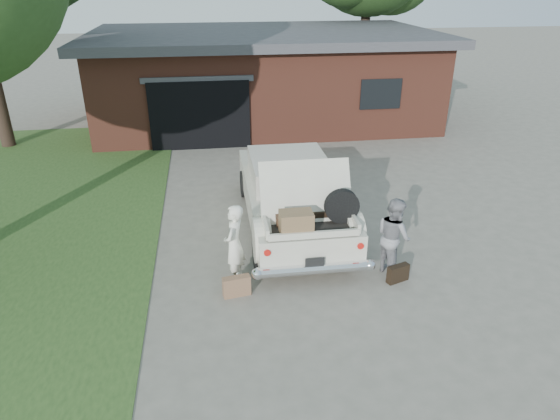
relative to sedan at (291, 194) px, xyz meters
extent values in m
plane|color=gray|center=(-0.48, -2.06, -0.78)|extent=(90.00, 90.00, 0.00)
cube|color=#2D4C1E|center=(-5.98, 0.94, -0.77)|extent=(6.00, 16.00, 0.02)
cube|color=brown|center=(0.52, 9.44, 0.72)|extent=(12.00, 7.00, 3.00)
cube|color=#4C4C51|center=(0.52, 9.44, 2.37)|extent=(12.80, 7.80, 0.30)
cube|color=black|center=(-1.98, 5.99, 0.32)|extent=(3.20, 0.30, 2.20)
cube|color=#4C4C51|center=(-1.98, 5.92, 1.47)|extent=(3.50, 0.12, 0.18)
cube|color=black|center=(4.02, 5.92, 0.82)|extent=(1.40, 0.08, 1.00)
cylinder|color=#38281E|center=(5.90, 14.04, 1.74)|extent=(0.44, 0.44, 5.03)
cube|color=beige|center=(0.00, 0.05, -0.13)|extent=(1.99, 5.16, 0.67)
cube|color=beige|center=(0.00, 0.36, 0.46)|extent=(1.71, 2.07, 0.54)
cube|color=black|center=(0.01, 1.33, 0.44)|extent=(1.60, 0.09, 0.45)
cube|color=black|center=(-0.01, -0.62, 0.44)|extent=(1.60, 0.09, 0.45)
cylinder|color=black|center=(-0.92, -1.70, -0.44)|extent=(0.23, 0.68, 0.68)
cylinder|color=black|center=(0.89, -1.71, -0.44)|extent=(0.23, 0.68, 0.68)
cylinder|color=black|center=(-0.90, 1.80, -0.44)|extent=(0.23, 0.68, 0.68)
cylinder|color=black|center=(0.92, 1.79, -0.44)|extent=(0.23, 0.68, 0.68)
cylinder|color=silver|center=(-0.02, -2.58, -0.37)|extent=(2.11, 0.20, 0.19)
cylinder|color=#A5140F|center=(-0.86, -2.50, 0.03)|extent=(0.12, 0.10, 0.12)
cylinder|color=#A5140F|center=(0.83, -2.51, 0.03)|extent=(0.12, 0.10, 0.12)
cube|color=black|center=(-0.02, -2.60, -0.21)|extent=(0.35, 0.02, 0.18)
cube|color=black|center=(-0.01, -1.91, 0.22)|extent=(1.60, 1.14, 0.04)
cube|color=beige|center=(-0.84, -1.91, 0.32)|extent=(0.07, 1.13, 0.19)
cube|color=beige|center=(0.81, -1.92, 0.32)|extent=(0.07, 1.13, 0.19)
cube|color=beige|center=(-0.02, -2.48, 0.28)|extent=(1.65, 0.07, 0.12)
cube|color=beige|center=(-0.01, -1.63, 0.76)|extent=(1.73, 0.61, 1.06)
cube|color=#513522|center=(-0.34, -1.85, 0.33)|extent=(0.57, 0.37, 0.18)
cube|color=olive|center=(-0.31, -2.27, 0.45)|extent=(0.59, 0.39, 0.41)
cube|color=black|center=(0.20, -1.71, 0.33)|extent=(0.57, 0.38, 0.18)
cylinder|color=black|center=(0.60, -1.97, 0.57)|extent=(0.65, 0.17, 0.65)
imported|color=white|center=(-1.42, -2.09, -0.01)|extent=(0.55, 0.66, 1.54)
imported|color=gray|center=(1.57, -2.23, -0.01)|extent=(0.74, 0.87, 1.54)
cube|color=#906549|center=(-1.43, -2.58, -0.59)|extent=(0.51, 0.24, 0.38)
cube|color=black|center=(1.59, -2.58, -0.61)|extent=(0.46, 0.28, 0.34)
camera|label=1|loc=(-1.76, -10.06, 4.46)|focal=32.00mm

